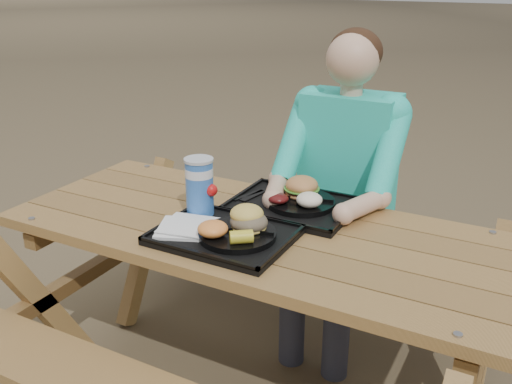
% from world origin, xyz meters
% --- Properties ---
extents(picnic_table, '(1.80, 1.49, 0.75)m').
position_xyz_m(picnic_table, '(0.00, 0.00, 0.38)').
color(picnic_table, '#999999').
rests_on(picnic_table, ground).
extents(tray_near, '(0.45, 0.35, 0.02)m').
position_xyz_m(tray_near, '(-0.05, -0.14, 0.76)').
color(tray_near, black).
rests_on(tray_near, picnic_table).
extents(tray_far, '(0.45, 0.35, 0.02)m').
position_xyz_m(tray_far, '(0.05, 0.20, 0.76)').
color(tray_far, black).
rests_on(tray_far, picnic_table).
extents(plate_near, '(0.26, 0.26, 0.02)m').
position_xyz_m(plate_near, '(0.01, -0.15, 0.78)').
color(plate_near, black).
rests_on(plate_near, tray_near).
extents(plate_far, '(0.26, 0.26, 0.02)m').
position_xyz_m(plate_far, '(0.08, 0.21, 0.78)').
color(plate_far, black).
rests_on(plate_far, tray_far).
extents(napkin_stack, '(0.23, 0.23, 0.02)m').
position_xyz_m(napkin_stack, '(-0.18, -0.18, 0.78)').
color(napkin_stack, white).
rests_on(napkin_stack, tray_near).
extents(soda_cup, '(0.10, 0.10, 0.20)m').
position_xyz_m(soda_cup, '(-0.21, -0.04, 0.87)').
color(soda_cup, '#1751AD').
rests_on(soda_cup, tray_near).
extents(condiment_bbq, '(0.04, 0.04, 0.03)m').
position_xyz_m(condiment_bbq, '(-0.05, -0.02, 0.78)').
color(condiment_bbq, black).
rests_on(condiment_bbq, tray_near).
extents(condiment_mustard, '(0.06, 0.06, 0.03)m').
position_xyz_m(condiment_mustard, '(0.00, -0.02, 0.79)').
color(condiment_mustard, yellow).
rests_on(condiment_mustard, tray_near).
extents(sandwich, '(0.12, 0.12, 0.12)m').
position_xyz_m(sandwich, '(0.03, -0.11, 0.85)').
color(sandwich, '#E5BF50').
rests_on(sandwich, plate_near).
extents(mac_cheese, '(0.10, 0.10, 0.05)m').
position_xyz_m(mac_cheese, '(-0.05, -0.21, 0.82)').
color(mac_cheese, '#FF9D43').
rests_on(mac_cheese, plate_near).
extents(corn_cob, '(0.10, 0.10, 0.04)m').
position_xyz_m(corn_cob, '(0.06, -0.21, 0.81)').
color(corn_cob, yellow).
rests_on(corn_cob, plate_near).
extents(cutlery_far, '(0.05, 0.15, 0.01)m').
position_xyz_m(cutlery_far, '(-0.12, 0.21, 0.77)').
color(cutlery_far, black).
rests_on(cutlery_far, tray_far).
extents(burger, '(0.13, 0.13, 0.11)m').
position_xyz_m(burger, '(0.06, 0.26, 0.85)').
color(burger, '#BF7C43').
rests_on(burger, plate_far).
extents(baked_beans, '(0.08, 0.08, 0.04)m').
position_xyz_m(baked_beans, '(0.02, 0.14, 0.81)').
color(baked_beans, '#541011').
rests_on(baked_beans, plate_far).
extents(potato_salad, '(0.10, 0.10, 0.05)m').
position_xyz_m(potato_salad, '(0.13, 0.17, 0.82)').
color(potato_salad, white).
rests_on(potato_salad, plate_far).
extents(diner, '(0.48, 0.84, 1.28)m').
position_xyz_m(diner, '(0.13, 0.57, 0.64)').
color(diner, '#1B9CBF').
rests_on(diner, ground).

